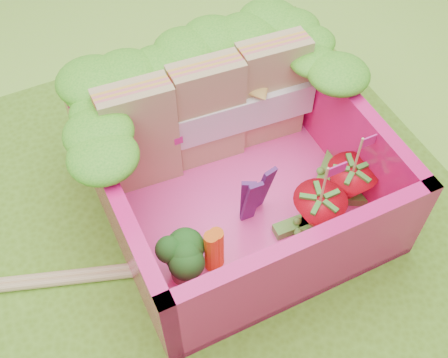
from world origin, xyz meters
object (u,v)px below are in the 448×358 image
object	(u,v)px
strawberry_right	(349,186)
chopsticks	(34,281)
strawberry_left	(317,214)
bento_box	(237,171)
broccoli	(182,256)
sandwich_stack	(208,113)

from	to	relation	value
strawberry_right	chopsticks	distance (m)	1.61
strawberry_right	chopsticks	world-z (taller)	strawberry_right
strawberry_left	strawberry_right	xyz separation A→B (m)	(0.24, 0.08, -0.00)
bento_box	chopsticks	bearing A→B (deg)	-179.96
broccoli	chopsticks	world-z (taller)	broccoli
broccoli	chopsticks	size ratio (longest dim) A/B	0.16
sandwich_stack	strawberry_right	size ratio (longest dim) A/B	2.35
broccoli	strawberry_right	xyz separation A→B (m)	(0.93, 0.03, -0.04)
bento_box	sandwich_stack	xyz separation A→B (m)	(0.01, 0.34, 0.09)
broccoli	strawberry_left	size ratio (longest dim) A/B	0.67
bento_box	broccoli	distance (m)	0.52
sandwich_stack	strawberry_right	distance (m)	0.81
strawberry_left	strawberry_right	distance (m)	0.25
bento_box	sandwich_stack	distance (m)	0.35
chopsticks	broccoli	bearing A→B (deg)	-24.29
bento_box	strawberry_left	distance (m)	0.45
bento_box	chopsticks	world-z (taller)	bento_box
broccoli	bento_box	bearing A→B (deg)	34.75
strawberry_right	strawberry_left	bearing A→B (deg)	-161.49
strawberry_left	chopsticks	distance (m)	1.40
sandwich_stack	broccoli	distance (m)	0.78
sandwich_stack	bento_box	bearing A→B (deg)	-90.85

